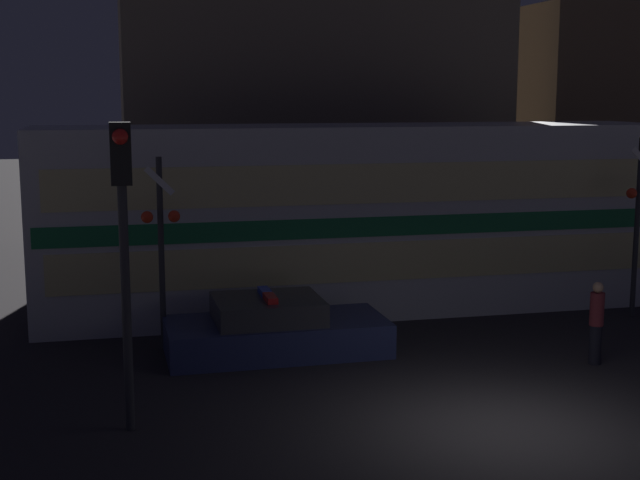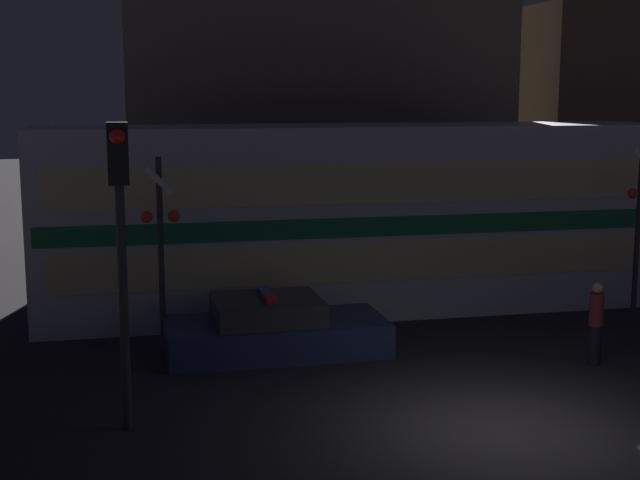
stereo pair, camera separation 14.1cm
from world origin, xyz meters
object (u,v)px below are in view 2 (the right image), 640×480
(police_car, at_px, (274,330))
(traffic_light_corner, at_px, (120,222))
(train, at_px, (357,218))
(crossing_signal_near, at_px, (640,216))
(pedestrian, at_px, (596,323))

(police_car, height_order, traffic_light_corner, traffic_light_corner)
(police_car, distance_m, traffic_light_corner, 5.23)
(train, distance_m, crossing_signal_near, 6.32)
(police_car, height_order, crossing_signal_near, crossing_signal_near)
(crossing_signal_near, bearing_deg, traffic_light_corner, -158.46)
(train, relative_size, pedestrian, 9.27)
(crossing_signal_near, distance_m, traffic_light_corner, 12.12)
(pedestrian, height_order, traffic_light_corner, traffic_light_corner)
(train, distance_m, traffic_light_corner, 8.64)
(police_car, xyz_separation_m, pedestrian, (5.72, -2.03, 0.35))
(police_car, relative_size, crossing_signal_near, 1.06)
(crossing_signal_near, bearing_deg, police_car, -173.38)
(police_car, bearing_deg, traffic_light_corner, -130.15)
(police_car, bearing_deg, pedestrian, -20.46)
(train, distance_m, pedestrian, 6.31)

